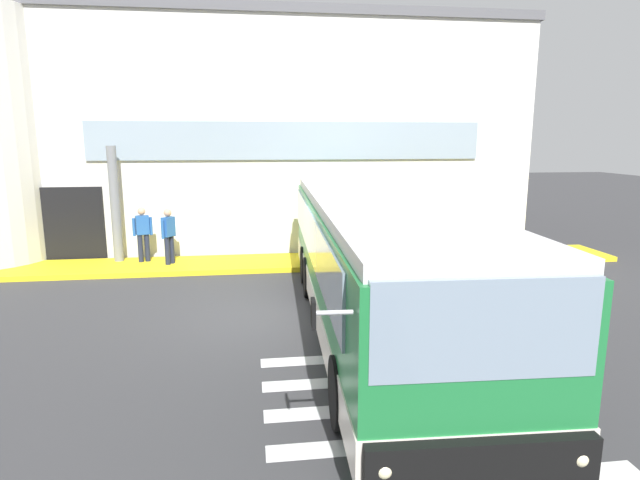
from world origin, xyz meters
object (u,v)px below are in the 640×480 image
(passenger_by_doorway, at_px, (169,234))
(passenger_near_column, at_px, (143,230))
(safety_bollard_yellow, at_px, (319,258))
(entry_support_column, at_px, (115,204))
(bus_main_foreground, at_px, (376,266))

(passenger_by_doorway, bearing_deg, passenger_near_column, 151.88)
(passenger_near_column, relative_size, safety_bollard_yellow, 1.86)
(entry_support_column, relative_size, safety_bollard_yellow, 3.90)
(passenger_by_doorway, distance_m, safety_bollard_yellow, 4.59)
(passenger_near_column, bearing_deg, safety_bollard_yellow, -17.14)
(bus_main_foreground, relative_size, passenger_by_doorway, 6.73)
(entry_support_column, relative_size, bus_main_foreground, 0.31)
(bus_main_foreground, bearing_deg, passenger_near_column, 133.06)
(passenger_by_doorway, bearing_deg, bus_main_foreground, -49.26)
(entry_support_column, xyz_separation_m, bus_main_foreground, (6.57, -6.37, -0.57))
(entry_support_column, relative_size, passenger_by_doorway, 2.10)
(passenger_near_column, bearing_deg, passenger_by_doorway, -28.12)
(entry_support_column, distance_m, safety_bollard_yellow, 6.45)
(bus_main_foreground, bearing_deg, passenger_by_doorway, 130.74)
(passenger_near_column, xyz_separation_m, passenger_by_doorway, (0.84, -0.45, -0.03))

